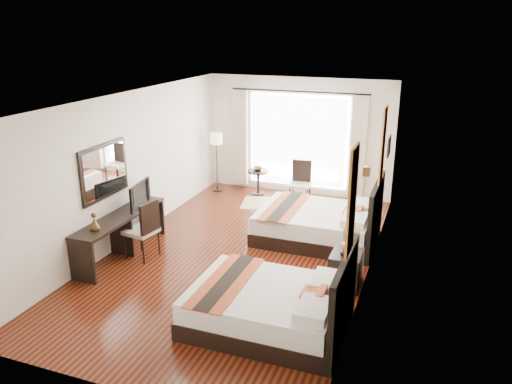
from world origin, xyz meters
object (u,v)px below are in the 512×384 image
(floor_lamp, at_px, (216,143))
(side_table, at_px, (258,182))
(console_desk, at_px, (121,235))
(television, at_px, (136,194))
(desk_chair, at_px, (143,240))
(nightstand, at_px, (346,269))
(fruit_bowl, at_px, (258,169))
(table_lamp, at_px, (351,237))
(window_chair, at_px, (300,191))
(vase, at_px, (344,256))
(bed_near, at_px, (272,306))
(bed_far, at_px, (321,223))

(floor_lamp, height_order, side_table, floor_lamp)
(console_desk, bearing_deg, side_table, 74.39)
(television, distance_m, desk_chair, 0.90)
(nightstand, height_order, fruit_bowl, fruit_bowl)
(fruit_bowl, bearing_deg, television, -107.19)
(table_lamp, distance_m, floor_lamp, 5.26)
(window_chair, bearing_deg, nightstand, 20.15)
(vase, xyz_separation_m, console_desk, (-3.94, -0.17, -0.19))
(table_lamp, bearing_deg, bed_near, -115.66)
(nightstand, bearing_deg, vase, -102.16)
(side_table, xyz_separation_m, window_chair, (1.15, -0.33, 0.01))
(television, distance_m, side_table, 3.76)
(bed_far, relative_size, vase, 17.03)
(window_chair, bearing_deg, vase, 19.07)
(floor_lamp, bearing_deg, desk_chair, -85.40)
(bed_near, distance_m, fruit_bowl, 5.65)
(floor_lamp, distance_m, fruit_bowl, 1.19)
(table_lamp, distance_m, desk_chair, 3.65)
(vase, relative_size, console_desk, 0.06)
(fruit_bowl, distance_m, window_chair, 1.26)
(television, relative_size, floor_lamp, 0.55)
(side_table, relative_size, fruit_bowl, 2.52)
(vase, xyz_separation_m, television, (-3.92, 0.35, 0.42))
(bed_near, height_order, television, television)
(desk_chair, bearing_deg, television, -41.80)
(nightstand, distance_m, television, 4.02)
(vase, xyz_separation_m, side_table, (-2.81, 3.87, -0.27))
(side_table, distance_m, window_chair, 1.20)
(nightstand, distance_m, console_desk, 3.98)
(table_lamp, distance_m, window_chair, 3.75)
(bed_near, xyz_separation_m, side_table, (-2.11, 5.22, -0.01))
(television, xyz_separation_m, fruit_bowl, (1.09, 3.52, -0.36))
(television, relative_size, desk_chair, 0.76)
(table_lamp, xyz_separation_m, side_table, (-2.88, 3.62, -0.49))
(floor_lamp, bearing_deg, window_chair, -5.33)
(nightstand, relative_size, fruit_bowl, 2.45)
(television, height_order, window_chair, television)
(vase, bearing_deg, console_desk, -177.58)
(bed_far, height_order, vase, bed_far)
(television, relative_size, side_table, 1.36)
(nightstand, distance_m, floor_lamp, 5.39)
(table_lamp, bearing_deg, vase, -103.92)
(table_lamp, distance_m, vase, 0.34)
(console_desk, height_order, window_chair, window_chair)
(desk_chair, height_order, side_table, desk_chair)
(desk_chair, bearing_deg, floor_lamp, -76.94)
(console_desk, relative_size, side_table, 3.69)
(vase, relative_size, desk_chair, 0.12)
(bed_far, distance_m, fruit_bowl, 2.99)
(bed_far, xyz_separation_m, console_desk, (-3.18, -1.91, 0.05))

